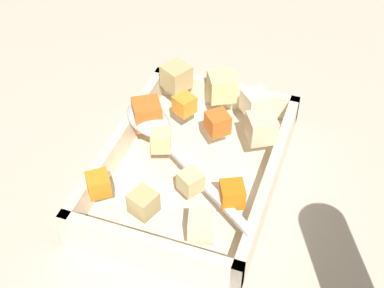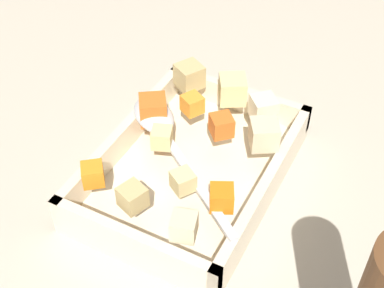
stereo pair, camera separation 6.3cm
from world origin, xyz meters
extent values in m
plane|color=#BCB29E|center=(0.00, 0.00, 0.00)|extent=(4.00, 4.00, 0.00)
cube|color=beige|center=(0.01, 0.01, 0.01)|extent=(0.28, 0.20, 0.01)
cube|color=beige|center=(0.01, -0.08, 0.03)|extent=(0.28, 0.01, 0.04)
cube|color=beige|center=(0.01, 0.11, 0.03)|extent=(0.28, 0.01, 0.04)
cube|color=beige|center=(-0.13, 0.01, 0.03)|extent=(0.01, 0.20, 0.04)
cube|color=beige|center=(0.14, 0.01, 0.03)|extent=(0.01, 0.20, 0.04)
cube|color=orange|center=(0.03, 0.08, 0.07)|extent=(0.05, 0.05, 0.03)
cube|color=orange|center=(0.07, 0.04, 0.06)|extent=(0.03, 0.03, 0.02)
cube|color=orange|center=(-0.09, 0.09, 0.06)|extent=(0.03, 0.03, 0.02)
cube|color=orange|center=(0.05, -0.01, 0.06)|extent=(0.04, 0.04, 0.03)
cube|color=orange|center=(-0.05, -0.05, 0.06)|extent=(0.03, 0.03, 0.03)
cube|color=#E0CC89|center=(0.00, 0.05, 0.06)|extent=(0.03, 0.03, 0.02)
cube|color=#E0CC89|center=(0.12, 0.01, 0.07)|extent=(0.05, 0.05, 0.03)
cube|color=tan|center=(-0.10, 0.03, 0.06)|extent=(0.03, 0.03, 0.03)
cube|color=beige|center=(0.06, -0.06, 0.07)|extent=(0.04, 0.04, 0.03)
cube|color=tan|center=(0.12, 0.07, 0.07)|extent=(0.04, 0.04, 0.03)
cube|color=#E0CC89|center=(-0.05, -0.01, 0.06)|extent=(0.03, 0.03, 0.02)
cube|color=beige|center=(0.10, -0.04, 0.07)|extent=(0.04, 0.04, 0.03)
cube|color=beige|center=(-0.10, -0.04, 0.06)|extent=(0.03, 0.03, 0.03)
ellipsoid|color=silver|center=(0.03, 0.08, 0.06)|extent=(0.08, 0.09, 0.02)
cube|color=silver|center=(-0.04, -0.02, 0.05)|extent=(0.11, 0.14, 0.01)
camera|label=1|loc=(-0.43, -0.14, 0.50)|focal=50.71mm
camera|label=2|loc=(-0.40, -0.20, 0.50)|focal=50.71mm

